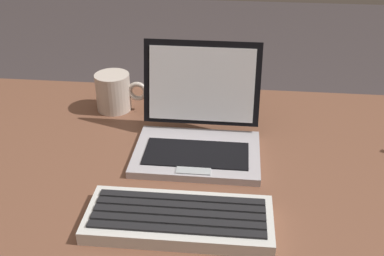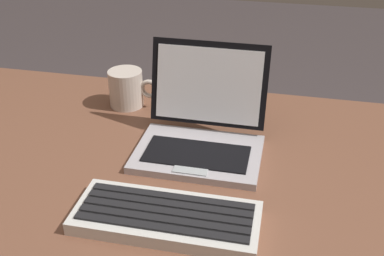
% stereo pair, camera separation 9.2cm
% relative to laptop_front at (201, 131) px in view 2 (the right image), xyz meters
% --- Properties ---
extents(desk, '(1.50, 0.78, 0.71)m').
position_rel_laptop_front_xyz_m(desk, '(0.04, -0.08, -0.14)').
color(desk, brown).
rests_on(desk, ground).
extents(laptop_front, '(0.26, 0.23, 0.21)m').
position_rel_laptop_front_xyz_m(laptop_front, '(0.00, 0.00, 0.00)').
color(laptop_front, '#B7B3B9').
rests_on(laptop_front, desk).
extents(external_keyboard, '(0.32, 0.13, 0.03)m').
position_rel_laptop_front_xyz_m(external_keyboard, '(-0.01, -0.25, -0.03)').
color(external_keyboard, silver).
rests_on(external_keyboard, desk).
extents(coffee_mug, '(0.13, 0.09, 0.09)m').
position_rel_laptop_front_xyz_m(coffee_mug, '(-0.22, 0.16, 0.00)').
color(coffee_mug, beige).
rests_on(coffee_mug, desk).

